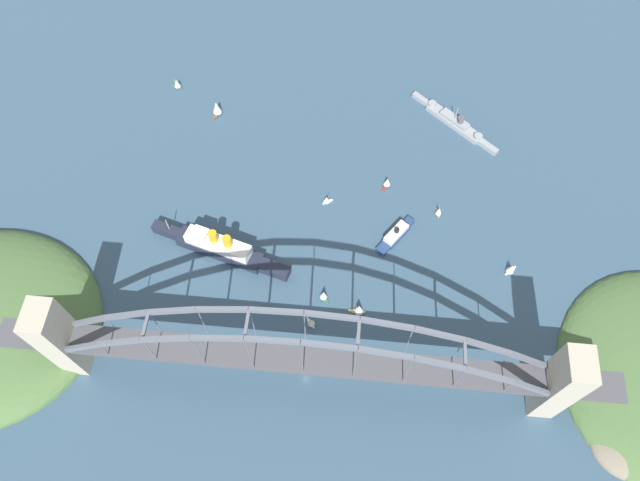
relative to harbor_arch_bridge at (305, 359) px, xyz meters
name	(u,v)px	position (x,y,z in m)	size (l,w,h in m)	color
ground_plane	(306,379)	(0.00, 0.00, -34.33)	(1400.00, 1400.00, 0.00)	#334C60
harbor_arch_bridge	(305,359)	(0.00, 0.00, 0.00)	(304.20, 17.72, 78.29)	#ADA38E
ocean_liner	(220,247)	(-58.20, 71.14, -27.93)	(86.60, 31.38, 21.76)	#1E2333
naval_cruiser	(455,122)	(81.73, 182.57, -31.73)	(57.41, 49.38, 15.86)	gray
harbor_ferry_steamer	(396,235)	(44.65, 91.56, -31.67)	(22.92, 28.31, 8.52)	navy
small_boat_0	(439,211)	(70.46, 110.00, -30.60)	(4.23, 6.53, 7.89)	gold
small_boat_1	(359,309)	(25.48, 40.66, -29.74)	(9.49, 5.44, 9.78)	gold
small_boat_2	(311,322)	(-0.36, 30.89, -30.88)	(6.04, 6.67, 7.23)	silver
small_boat_3	(217,108)	(-79.36, 177.67, -28.69)	(7.48, 10.82, 12.13)	brown
small_boat_4	(387,182)	(38.05, 128.45, -30.42)	(5.90, 7.49, 8.30)	#B2231E
small_boat_5	(327,200)	(1.20, 112.11, -30.90)	(6.63, 5.39, 7.16)	silver
small_boat_6	(511,269)	(111.91, 74.06, -30.11)	(7.47, 7.36, 9.06)	silver
small_boat_7	(324,295)	(5.12, 47.51, -30.28)	(6.35, 7.09, 8.79)	#2D6B3D
small_boat_8	(177,83)	(-111.59, 198.65, -30.43)	(8.03, 5.26, 8.33)	#2D6B3D
channel_marker_buoy	(344,317)	(17.82, 36.59, -33.21)	(2.20, 2.20, 2.75)	red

